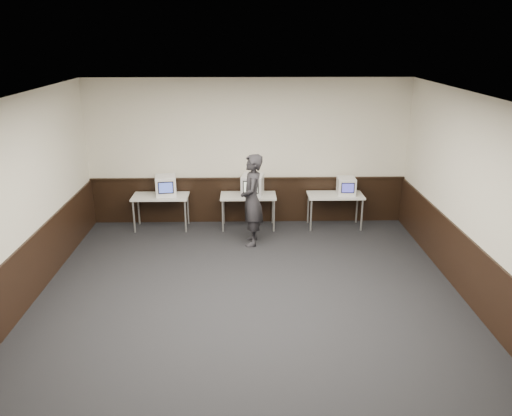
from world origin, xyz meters
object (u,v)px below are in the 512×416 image
at_px(emac_center, 252,185).
at_px(desk_left, 161,199).
at_px(person, 252,200).
at_px(emac_right, 346,186).
at_px(emac_left, 166,186).
at_px(desk_right, 335,198).
at_px(desk_center, 248,198).

bearing_deg(emac_center, desk_left, -170.55).
bearing_deg(person, emac_right, 114.62).
bearing_deg(emac_left, emac_right, -8.85).
xyz_separation_m(desk_right, emac_left, (-3.67, 0.02, 0.29)).
bearing_deg(desk_left, person, -24.55).
xyz_separation_m(desk_left, desk_center, (1.90, 0.00, 0.00)).
xyz_separation_m(desk_center, emac_left, (-1.77, 0.02, 0.29)).
relative_size(emac_right, person, 0.22).
height_order(desk_right, emac_left, emac_left).
bearing_deg(desk_left, emac_center, -0.01).
bearing_deg(desk_center, emac_left, 179.29).
distance_m(desk_center, emac_center, 0.31).
height_order(emac_left, person, person).
bearing_deg(emac_right, emac_left, -179.01).
bearing_deg(emac_right, desk_center, -178.73).
xyz_separation_m(desk_left, emac_left, (0.13, 0.02, 0.29)).
relative_size(emac_center, person, 0.29).
bearing_deg(emac_center, emac_right, 9.38).
bearing_deg(person, desk_right, 117.23).
height_order(emac_center, person, person).
height_order(desk_center, emac_center, emac_center).
bearing_deg(emac_center, person, -81.97).
xyz_separation_m(desk_left, person, (1.97, -0.90, 0.25)).
xyz_separation_m(desk_center, desk_right, (1.90, 0.00, 0.00)).
relative_size(desk_center, person, 0.64).
distance_m(desk_left, emac_right, 4.03).
bearing_deg(emac_left, emac_center, -9.17).
bearing_deg(emac_left, desk_right, -8.82).
distance_m(emac_right, person, 2.24).
distance_m(desk_left, emac_center, 2.01).
distance_m(emac_center, emac_right, 2.03).
relative_size(desk_left, desk_right, 1.00).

